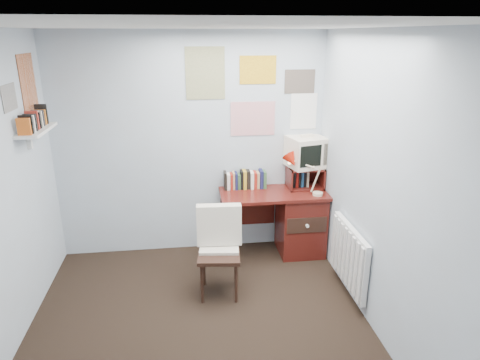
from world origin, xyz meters
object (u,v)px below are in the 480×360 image
object	(u,v)px
tv_riser	(305,177)
desk_chair	(219,255)
desk	(296,220)
desk_lamp	(319,178)
radiator	(349,256)
crt_tv	(306,150)
wall_shelf	(37,130)

from	to	relation	value
tv_riser	desk_chair	bearing A→B (deg)	-141.13
desk	tv_riser	xyz separation A→B (m)	(0.12, 0.11, 0.48)
desk_lamp	radiator	xyz separation A→B (m)	(0.09, -0.78, -0.54)
crt_tv	wall_shelf	xyz separation A→B (m)	(-2.70, -0.51, 0.42)
desk_lamp	crt_tv	bearing A→B (deg)	100.94
tv_riser	radiator	distance (m)	1.15
crt_tv	desk_chair	bearing A→B (deg)	-154.54
desk	radiator	world-z (taller)	desk
desk	crt_tv	distance (m)	0.81
desk	wall_shelf	distance (m)	2.87
desk	desk_lamp	distance (m)	0.61
tv_riser	crt_tv	distance (m)	0.31
radiator	wall_shelf	world-z (taller)	wall_shelf
desk	radiator	xyz separation A→B (m)	(0.29, -0.93, 0.01)
crt_tv	wall_shelf	distance (m)	2.78
wall_shelf	desk_chair	bearing A→B (deg)	-13.11
crt_tv	desk_lamp	bearing A→B (deg)	-89.89
desk_lamp	crt_tv	distance (m)	0.37
desk	desk_chair	bearing A→B (deg)	-141.67
desk_lamp	desk_chair	bearing A→B (deg)	-155.43
desk_chair	desk_lamp	distance (m)	1.41
desk	wall_shelf	world-z (taller)	wall_shelf
radiator	wall_shelf	xyz separation A→B (m)	(-2.86, 0.55, 1.20)
wall_shelf	desk_lamp	bearing A→B (deg)	4.69
desk	tv_riser	size ratio (longest dim) A/B	3.00
desk_chair	tv_riser	distance (m)	1.45
tv_riser	crt_tv	xyz separation A→B (m)	(0.01, 0.02, 0.31)
crt_tv	radiator	xyz separation A→B (m)	(0.16, -1.06, -0.78)
desk	desk_lamp	xyz separation A→B (m)	(0.19, -0.15, 0.56)
desk_lamp	tv_riser	world-z (taller)	desk_lamp
crt_tv	wall_shelf	bearing A→B (deg)	176.80
crt_tv	wall_shelf	size ratio (longest dim) A/B	0.64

